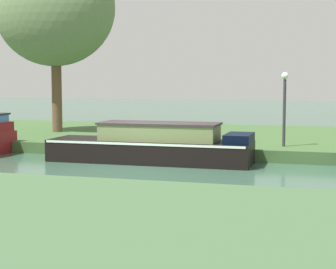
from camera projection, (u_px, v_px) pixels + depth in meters
The scene contains 5 objects.
ground_plane at pixel (135, 168), 16.47m from camera, with size 120.00×120.00×0.00m, color #395E49.
riverbank_far at pixel (190, 138), 23.15m from camera, with size 72.00×10.00×0.40m, color #3D5E31.
black_narrowboat at pixel (154, 145), 17.51m from camera, with size 6.51×1.76×1.28m.
willow_tree_left at pixel (54, 10), 23.14m from camera, with size 5.37×3.37×7.61m.
lamp_post at pixel (285, 99), 18.28m from camera, with size 0.24×0.24×2.47m.
Camera 1 is at (5.42, -15.40, 2.58)m, focal length 58.84 mm.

